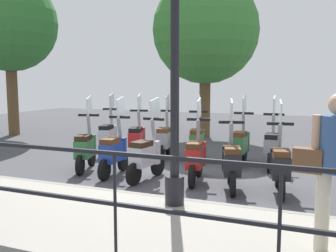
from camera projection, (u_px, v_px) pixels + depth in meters
name	position (u px, v px, depth m)	size (l,w,h in m)	color
ground_plane	(187.00, 172.00, 7.66)	(28.00, 28.00, 0.00)	#424247
promenade_walkway	(107.00, 222.00, 4.74)	(2.20, 20.00, 0.15)	gray
fence_railing	(50.00, 178.00, 3.68)	(0.04, 16.03, 1.07)	black
lamp_post_near	(175.00, 59.00, 4.96)	(0.26, 0.90, 4.46)	black
pedestrian_with_bag	(335.00, 161.00, 3.62)	(0.36, 0.66, 1.59)	beige
tree_large	(9.00, 24.00, 12.46)	(3.19, 3.19, 5.35)	brown
tree_distant	(206.00, 31.00, 11.95)	(3.41, 3.41, 5.16)	brown
scooter_near_0	(280.00, 165.00, 6.13)	(1.23, 0.47, 1.54)	black
scooter_near_1	(232.00, 162.00, 6.36)	(1.21, 0.53, 1.54)	black
scooter_near_2	(196.00, 156.00, 6.84)	(1.23, 0.45, 1.54)	black
scooter_near_3	(146.00, 155.00, 6.96)	(1.23, 0.45, 1.54)	black
scooter_near_4	(114.00, 151.00, 7.31)	(1.23, 0.44, 1.54)	black
scooter_near_5	(86.00, 147.00, 7.72)	(1.20, 0.55, 1.54)	black
scooter_far_0	(272.00, 146.00, 7.92)	(1.23, 0.44, 1.54)	black
scooter_far_1	(240.00, 144.00, 8.21)	(1.23, 0.44, 1.54)	black
scooter_far_2	(197.00, 141.00, 8.60)	(1.22, 0.49, 1.54)	black
scooter_far_3	(165.00, 139.00, 8.87)	(1.22, 0.48, 1.54)	black
scooter_far_4	(137.00, 138.00, 8.94)	(1.21, 0.52, 1.54)	black
scooter_far_5	(108.00, 135.00, 9.42)	(1.22, 0.50, 1.54)	black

